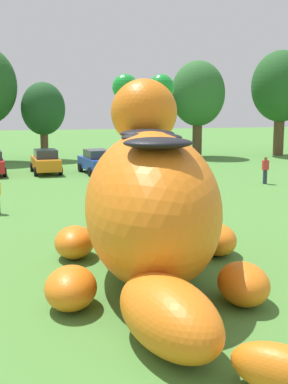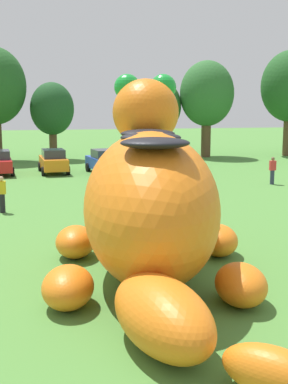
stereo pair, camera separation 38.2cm
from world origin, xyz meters
name	(u,v)px [view 1 (the left image)]	position (x,y,z in m)	size (l,w,h in m)	color
ground_plane	(147,283)	(0.00, 0.00, 0.00)	(160.00, 160.00, 0.00)	#4C8438
giant_inflatable_creature	(152,204)	(0.26, 0.47, 2.21)	(6.71, 12.06, 6.04)	orange
car_orange	(46,161)	(-2.14, 23.39, 0.86)	(2.24, 4.25, 1.72)	orange
car_blue	(97,162)	(1.42, 22.51, 0.86)	(2.47, 4.34, 1.72)	#2347B7
tree_centre	(43,109)	(-1.98, 32.05, 4.41)	(3.80, 3.80, 6.74)	brown
tree_centre_right	(151,107)	(7.75, 32.58, 4.59)	(3.96, 3.96, 7.03)	brown
tree_mid_right	(198,94)	(11.96, 31.68, 5.72)	(4.93, 4.93, 8.75)	brown
tree_right	(281,87)	(19.99, 31.30, 6.40)	(5.52, 5.52, 9.79)	brown
spectator_near_inflatable	(265,170)	(11.14, 15.66, 0.85)	(0.38, 0.26, 1.71)	#2D334C
spectator_mid_field	(129,185)	(1.76, 12.04, 0.85)	(0.38, 0.26, 1.71)	#726656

